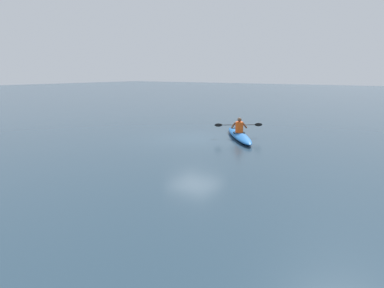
{
  "coord_description": "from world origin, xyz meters",
  "views": [
    {
      "loc": [
        -9.31,
        13.89,
        3.27
      ],
      "look_at": [
        -2.66,
        4.16,
        0.76
      ],
      "focal_mm": 31.63,
      "sensor_mm": 36.0,
      "label": 1
    }
  ],
  "objects": [
    {
      "name": "kayak",
      "position": [
        -1.82,
        -1.29,
        0.15
      ],
      "size": [
        3.42,
        4.07,
        0.29
      ],
      "color": "#1959A5",
      "rests_on": "ground"
    },
    {
      "name": "ground_plane",
      "position": [
        0.0,
        0.0,
        0.0
      ],
      "size": [
        160.0,
        160.0,
        0.0
      ],
      "primitive_type": "plane",
      "color": "#233847"
    },
    {
      "name": "kayaker",
      "position": [
        -1.79,
        -1.32,
        0.61
      ],
      "size": [
        1.96,
        1.56,
        0.75
      ],
      "color": "#E04C14",
      "rests_on": "kayak"
    }
  ]
}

